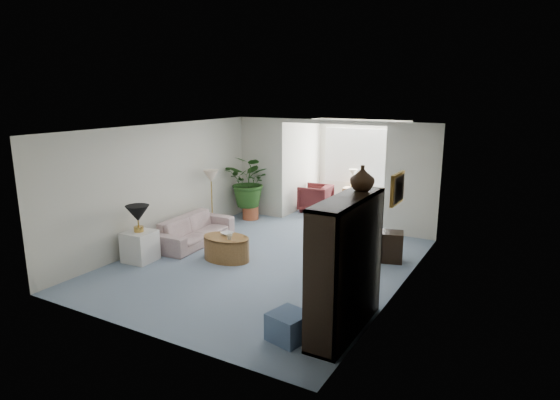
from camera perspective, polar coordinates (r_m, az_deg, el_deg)
The scene contains 26 objects.
floor at distance 8.85m, azimuth -1.94°, elevation -7.72°, with size 6.00×6.00×0.00m, color #869EB2.
sunroom_floor at distance 12.37m, azimuth 8.04°, elevation -1.76°, with size 2.60×2.60×0.00m, color #869EB2.
back_pier_left at distance 11.97m, azimuth -2.24°, elevation 3.99°, with size 1.20×0.12×2.50m, color beige.
back_pier_right at distance 10.51m, azimuth 15.68°, elevation 2.22°, with size 1.20×0.12×2.50m, color beige.
back_header at distance 10.96m, azimuth 6.29°, elevation 9.39°, with size 2.60×0.12×0.10m, color beige.
window_pane at distance 13.09m, azimuth 9.99°, elevation 5.24°, with size 2.20×0.02×1.50m, color white.
window_blinds at distance 13.06m, azimuth 9.95°, elevation 5.23°, with size 2.20×0.02×1.50m, color white.
framed_picture at distance 7.34m, azimuth 14.15°, elevation 1.33°, with size 0.04×0.50×0.40m, color beige.
sofa at distance 10.08m, azimuth -10.31°, elevation -3.60°, with size 1.96×0.77×0.57m, color beige.
end_table at distance 9.28m, azimuth -16.62°, elevation -5.40°, with size 0.53×0.53×0.58m, color white.
table_lamp at distance 9.10m, azimuth -16.88°, elevation -1.57°, with size 0.44×0.44×0.30m, color black.
floor_lamp at distance 10.82m, azimuth -8.36°, elevation 2.88°, with size 0.36×0.36×0.28m, color #F8E2C6.
coffee_table at distance 9.05m, azimuth -6.52°, elevation -5.82°, with size 0.95×0.95×0.45m, color olive.
coffee_bowl at distance 9.07m, azimuth -6.44°, elevation -4.08°, with size 0.23×0.23×0.06m, color white.
coffee_cup at distance 8.80m, azimuth -6.15°, elevation -4.47°, with size 0.11×0.11×0.10m, color beige.
wingback_chair at distance 9.04m, azimuth 8.37°, elevation -4.92°, with size 0.79×0.82×0.74m, color #5F594B.
side_table_dark at distance 9.13m, azimuth 13.16°, elevation -5.51°, with size 0.48×0.38×0.57m, color black.
entertainment_cabinet at distance 6.27m, azimuth 7.99°, elevation -7.90°, with size 0.44×1.64×1.83m, color black.
cabinet_urn at distance 6.43m, azimuth 9.95°, elevation 2.63°, with size 0.33×0.33×0.35m, color black.
ottoman at distance 6.28m, azimuth 1.06°, elevation -15.06°, with size 0.46×0.46×0.37m, color slate.
plant_pot at distance 11.82m, azimuth -3.60°, elevation -1.55°, with size 0.40×0.40×0.32m, color #AC5232.
house_plant at distance 11.64m, azimuth -3.66°, elevation 2.27°, with size 1.16×1.00×1.28m, color #25501B.
sunroom_chair_blue at distance 12.01m, azimuth 10.81°, elevation -0.61°, with size 0.74×0.76×0.69m, color slate.
sunroom_chair_maroon at distance 12.55m, azimuth 4.33°, elevation 0.24°, with size 0.77×0.79×0.72m, color #591E23.
sunroom_table at distance 12.95m, azimuth 8.75°, elevation 0.21°, with size 0.47×0.37×0.58m, color olive.
shelf_clutter at distance 6.19m, azimuth 7.64°, elevation -5.33°, with size 0.30×1.11×1.06m.
Camera 1 is at (4.34, -7.04, 3.15)m, focal length 30.16 mm.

